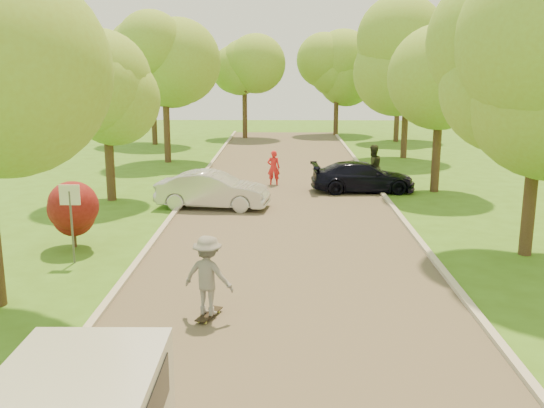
# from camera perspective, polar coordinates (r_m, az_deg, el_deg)

# --- Properties ---
(ground) EXTENTS (100.00, 100.00, 0.00)m
(ground) POSITION_cam_1_polar(r_m,az_deg,el_deg) (12.79, 1.49, -11.35)
(ground) COLOR #3C6919
(ground) RESTS_ON ground
(road) EXTENTS (8.00, 60.00, 0.01)m
(road) POSITION_cam_1_polar(r_m,az_deg,el_deg) (20.35, 1.34, -2.11)
(road) COLOR #4C4438
(road) RESTS_ON ground
(curb_left) EXTENTS (0.18, 60.00, 0.12)m
(curb_left) POSITION_cam_1_polar(r_m,az_deg,el_deg) (20.72, -9.94, -1.87)
(curb_left) COLOR #B2AD9E
(curb_left) RESTS_ON ground
(curb_right) EXTENTS (0.18, 60.00, 0.12)m
(curb_right) POSITION_cam_1_polar(r_m,az_deg,el_deg) (20.76, 12.60, -1.96)
(curb_right) COLOR #B2AD9E
(curb_right) RESTS_ON ground
(street_sign) EXTENTS (0.55, 0.06, 2.17)m
(street_sign) POSITION_cam_1_polar(r_m,az_deg,el_deg) (17.07, -18.43, -0.29)
(street_sign) COLOR #59595E
(street_sign) RESTS_ON ground
(red_shrub) EXTENTS (1.70, 1.70, 1.95)m
(red_shrub) POSITION_cam_1_polar(r_m,az_deg,el_deg) (18.71, -18.28, -0.63)
(red_shrub) COLOR #382619
(red_shrub) RESTS_ON ground
(tree_l_midb) EXTENTS (4.30, 4.20, 6.62)m
(tree_l_midb) POSITION_cam_1_polar(r_m,az_deg,el_deg) (24.61, -15.01, 10.84)
(tree_l_midb) COLOR #382619
(tree_l_midb) RESTS_ON ground
(tree_l_far) EXTENTS (4.92, 4.80, 7.79)m
(tree_l_far) POSITION_cam_1_polar(r_m,az_deg,el_deg) (34.25, -9.74, 12.98)
(tree_l_far) COLOR #382619
(tree_l_far) RESTS_ON ground
(tree_r_midb) EXTENTS (4.51, 4.40, 7.01)m
(tree_r_midb) POSITION_cam_1_polar(r_m,az_deg,el_deg) (26.54, 16.03, 11.53)
(tree_r_midb) COLOR #382619
(tree_r_midb) RESTS_ON ground
(tree_r_far) EXTENTS (5.33, 5.20, 8.34)m
(tree_r_far) POSITION_cam_1_polar(r_m,az_deg,el_deg) (36.43, 13.05, 13.39)
(tree_r_far) COLOR #382619
(tree_r_far) RESTS_ON ground
(tree_bg_a) EXTENTS (5.12, 5.00, 7.72)m
(tree_bg_a) POSITION_cam_1_polar(r_m,az_deg,el_deg) (42.57, -10.95, 12.64)
(tree_bg_a) COLOR #382619
(tree_bg_a) RESTS_ON ground
(tree_bg_b) EXTENTS (5.12, 5.00, 7.95)m
(tree_bg_b) POSITION_cam_1_polar(r_m,az_deg,el_deg) (44.46, 12.18, 12.87)
(tree_bg_b) COLOR #382619
(tree_bg_b) RESTS_ON ground
(tree_bg_c) EXTENTS (4.92, 4.80, 7.33)m
(tree_bg_c) POSITION_cam_1_polar(r_m,az_deg,el_deg) (45.75, -2.34, 12.48)
(tree_bg_c) COLOR #382619
(tree_bg_c) RESTS_ON ground
(tree_bg_d) EXTENTS (5.12, 5.00, 7.72)m
(tree_bg_d) POSITION_cam_1_polar(r_m,az_deg,el_deg) (47.87, 6.42, 12.78)
(tree_bg_d) COLOR #382619
(tree_bg_d) RESTS_ON ground
(silver_sedan) EXTENTS (4.38, 2.04, 1.39)m
(silver_sedan) POSITION_cam_1_polar(r_m,az_deg,el_deg) (22.96, -5.59, 1.32)
(silver_sedan) COLOR silver
(silver_sedan) RESTS_ON ground
(dark_sedan) EXTENTS (4.49, 1.99, 1.28)m
(dark_sedan) POSITION_cam_1_polar(r_m,az_deg,el_deg) (26.18, 8.54, 2.53)
(dark_sedan) COLOR black
(dark_sedan) RESTS_ON ground
(longboard) EXTENTS (0.52, 0.91, 0.10)m
(longboard) POSITION_cam_1_polar(r_m,az_deg,el_deg) (13.14, -5.95, -10.28)
(longboard) COLOR black
(longboard) RESTS_ON ground
(skateboarder) EXTENTS (1.25, 0.97, 1.71)m
(skateboarder) POSITION_cam_1_polar(r_m,az_deg,el_deg) (12.83, -6.04, -6.70)
(skateboarder) COLOR slate
(skateboarder) RESTS_ON longboard
(person_striped) EXTENTS (0.57, 0.38, 1.57)m
(person_striped) POSITION_cam_1_polar(r_m,az_deg,el_deg) (27.38, 0.15, 3.43)
(person_striped) COLOR red
(person_striped) RESTS_ON ground
(person_olive) EXTENTS (1.15, 1.03, 1.93)m
(person_olive) POSITION_cam_1_polar(r_m,az_deg,el_deg) (26.86, 9.44, 3.46)
(person_olive) COLOR #2B2F1C
(person_olive) RESTS_ON ground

